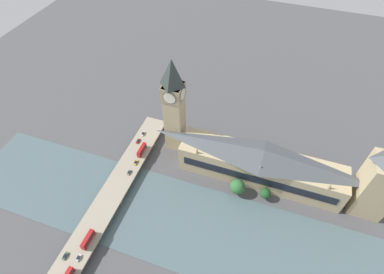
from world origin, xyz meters
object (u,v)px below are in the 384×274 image
Objects in this scene: clock_tower at (174,105)px; car_northbound_lead at (136,162)px; victoria_tower at (380,183)px; car_southbound_tail at (138,141)px; double_decker_bus_mid at (88,239)px; car_northbound_mid at (79,258)px; car_southbound_extra at (65,256)px; car_southbound_lead at (129,172)px; parliament_hall at (261,164)px; double_decker_bus_rear at (142,150)px; car_northbound_tail at (143,134)px; road_bridge at (111,196)px.

car_northbound_lead is (-30.19, 18.71, -34.23)m from clock_tower.
victoria_tower is (-9.94, -132.81, -13.60)m from clock_tower.
victoria_tower is 160.08m from car_southbound_tail.
car_northbound_mid is at bearing -179.76° from double_decker_bus_mid.
clock_tower is 111.04m from car_southbound_extra.
car_southbound_lead is at bearing -0.00° from car_northbound_mid.
clock_tower reaches higher than car_northbound_mid.
clock_tower is at bearing 85.72° from victoria_tower.
double_decker_bus_rear is (-9.67, 83.49, -6.48)m from parliament_hall.
car_southbound_extra is at bearing 101.36° from car_northbound_mid.
parliament_hall reaches higher than double_decker_bus_rear.
parliament_hall is 24.54× the size of car_southbound_extra.
victoria_tower reaches higher than parliament_hall.
car_northbound_tail is at bearing 14.43° from car_northbound_lead.
car_northbound_mid is (-70.46, 0.43, 0.04)m from car_northbound_lead.
car_southbound_extra is (-11.86, 7.59, -2.02)m from double_decker_bus_mid.
road_bridge is 31.91× the size of car_southbound_tail.
road_bridge is 31.38m from double_decker_bus_mid.
car_northbound_tail is at bearing 10.19° from car_southbound_lead.
clock_tower reaches higher than car_southbound_extra.
double_decker_bus_rear is 2.50× the size of car_northbound_lead.
car_northbound_mid reaches higher than car_southbound_tail.
car_northbound_tail reaches higher than car_southbound_extra.
clock_tower reaches higher than car_southbound_tail.
double_decker_bus_rear is at bearing -0.71° from car_southbound_lead.
car_northbound_mid is at bearing 120.84° from victoria_tower.
double_decker_bus_rear is at bearing 136.14° from clock_tower.
double_decker_bus_mid is (-80.33, 83.78, -6.37)m from parliament_hall.
road_bridge is 37.00× the size of car_northbound_mid.
clock_tower is 16.24× the size of car_southbound_tail.
double_decker_bus_mid is 79.06m from car_southbound_tail.
parliament_hall reaches higher than car_southbound_extra.
car_northbound_lead is 9.21m from car_southbound_lead.
parliament_hall is 90.93m from car_southbound_tail.
car_southbound_tail is at bearing 114.05° from clock_tower.
car_northbound_tail is (86.91, 6.42, -2.00)m from double_decker_bus_mid.
road_bridge is at bearing 172.62° from car_northbound_lead.
car_northbound_lead is at bearing 103.63° from parliament_hall.
double_decker_bus_mid is at bearing 0.24° from car_northbound_mid.
clock_tower is (9.99, 64.60, 25.83)m from parliament_hall.
car_northbound_tail is at bearing 87.64° from victoria_tower.
double_decker_bus_mid is at bearing 133.79° from parliament_hall.
double_decker_bus_rear is 2.66× the size of car_southbound_lead.
car_northbound_tail reaches higher than road_bridge.
double_decker_bus_rear is 10.89m from car_southbound_tail.
road_bridge is 20.30m from car_southbound_lead.
double_decker_bus_mid is 2.80× the size of car_northbound_mid.
car_northbound_mid reaches higher than road_bridge.
double_decker_bus_mid is 10.52m from car_northbound_mid.
car_southbound_tail is (-1.63, 158.74, -20.59)m from victoria_tower.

